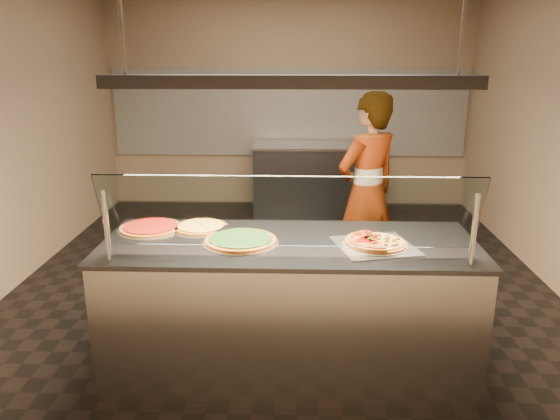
{
  "coord_description": "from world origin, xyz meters",
  "views": [
    {
      "loc": [
        0.14,
        -4.66,
        2.13
      ],
      "look_at": [
        0.01,
        -0.88,
        1.02
      ],
      "focal_mm": 35.0,
      "sensor_mm": 36.0,
      "label": 1
    }
  ],
  "objects_px": {
    "half_pizza_sausage": "(390,242)",
    "pizza_tomato": "(151,227)",
    "heat_lamp_housing": "(290,82)",
    "pizza_spinach": "(241,240)",
    "worker": "(367,193)",
    "sneeze_guard": "(289,213)",
    "half_pizza_pepperoni": "(361,241)",
    "pizza_cheese": "(201,227)",
    "perforated_tray": "(375,245)",
    "pizza_spatula": "(211,226)",
    "serving_counter": "(289,306)",
    "prep_table": "(313,178)"
  },
  "relations": [
    {
      "from": "half_pizza_sausage",
      "to": "pizza_tomato",
      "type": "bearing_deg",
      "value": 169.77
    },
    {
      "from": "pizza_tomato",
      "to": "heat_lamp_housing",
      "type": "relative_size",
      "value": 0.2
    },
    {
      "from": "pizza_spinach",
      "to": "worker",
      "type": "height_order",
      "value": "worker"
    },
    {
      "from": "sneeze_guard",
      "to": "pizza_tomato",
      "type": "distance_m",
      "value": 1.16
    },
    {
      "from": "half_pizza_sausage",
      "to": "sneeze_guard",
      "type": "bearing_deg",
      "value": -157.25
    },
    {
      "from": "half_pizza_pepperoni",
      "to": "worker",
      "type": "height_order",
      "value": "worker"
    },
    {
      "from": "half_pizza_pepperoni",
      "to": "worker",
      "type": "bearing_deg",
      "value": 81.64
    },
    {
      "from": "half_pizza_sausage",
      "to": "heat_lamp_housing",
      "type": "xyz_separation_m",
      "value": [
        -0.64,
        0.07,
        0.99
      ]
    },
    {
      "from": "pizza_spinach",
      "to": "heat_lamp_housing",
      "type": "height_order",
      "value": "heat_lamp_housing"
    },
    {
      "from": "sneeze_guard",
      "to": "pizza_cheese",
      "type": "relative_size",
      "value": 5.51
    },
    {
      "from": "pizza_spinach",
      "to": "heat_lamp_housing",
      "type": "bearing_deg",
      "value": 5.74
    },
    {
      "from": "perforated_tray",
      "to": "pizza_spatula",
      "type": "xyz_separation_m",
      "value": [
        -1.09,
        0.28,
        0.02
      ]
    },
    {
      "from": "sneeze_guard",
      "to": "perforated_tray",
      "type": "distance_m",
      "value": 0.68
    },
    {
      "from": "worker",
      "to": "pizza_spinach",
      "type": "bearing_deg",
      "value": 18.24
    },
    {
      "from": "pizza_cheese",
      "to": "heat_lamp_housing",
      "type": "relative_size",
      "value": 0.17
    },
    {
      "from": "half_pizza_pepperoni",
      "to": "heat_lamp_housing",
      "type": "distance_m",
      "value": 1.09
    },
    {
      "from": "pizza_spinach",
      "to": "pizza_tomato",
      "type": "relative_size",
      "value": 1.09
    },
    {
      "from": "pizza_spinach",
      "to": "pizza_tomato",
      "type": "xyz_separation_m",
      "value": [
        -0.66,
        0.25,
        -0.0
      ]
    },
    {
      "from": "heat_lamp_housing",
      "to": "half_pizza_pepperoni",
      "type": "bearing_deg",
      "value": -8.64
    },
    {
      "from": "half_pizza_sausage",
      "to": "pizza_tomato",
      "type": "height_order",
      "value": "half_pizza_sausage"
    },
    {
      "from": "half_pizza_pepperoni",
      "to": "pizza_spatula",
      "type": "relative_size",
      "value": 1.59
    },
    {
      "from": "serving_counter",
      "to": "sneeze_guard",
      "type": "distance_m",
      "value": 0.83
    },
    {
      "from": "pizza_tomato",
      "to": "worker",
      "type": "bearing_deg",
      "value": 35.52
    },
    {
      "from": "half_pizza_pepperoni",
      "to": "pizza_spatula",
      "type": "height_order",
      "value": "half_pizza_pepperoni"
    },
    {
      "from": "prep_table",
      "to": "worker",
      "type": "height_order",
      "value": "worker"
    },
    {
      "from": "serving_counter",
      "to": "pizza_tomato",
      "type": "height_order",
      "value": "pizza_tomato"
    },
    {
      "from": "half_pizza_sausage",
      "to": "pizza_cheese",
      "type": "relative_size",
      "value": 1.05
    },
    {
      "from": "sneeze_guard",
      "to": "prep_table",
      "type": "relative_size",
      "value": 1.36
    },
    {
      "from": "sneeze_guard",
      "to": "worker",
      "type": "distance_m",
      "value": 1.89
    },
    {
      "from": "pizza_spinach",
      "to": "pizza_tomato",
      "type": "distance_m",
      "value": 0.7
    },
    {
      "from": "pizza_tomato",
      "to": "heat_lamp_housing",
      "type": "bearing_deg",
      "value": -12.67
    },
    {
      "from": "pizza_spinach",
      "to": "pizza_spatula",
      "type": "distance_m",
      "value": 0.33
    },
    {
      "from": "perforated_tray",
      "to": "pizza_tomato",
      "type": "bearing_deg",
      "value": 169.26
    },
    {
      "from": "prep_table",
      "to": "heat_lamp_housing",
      "type": "relative_size",
      "value": 0.71
    },
    {
      "from": "half_pizza_pepperoni",
      "to": "pizza_spinach",
      "type": "bearing_deg",
      "value": 177.2
    },
    {
      "from": "pizza_cheese",
      "to": "pizza_spatula",
      "type": "height_order",
      "value": "pizza_spatula"
    },
    {
      "from": "half_pizza_pepperoni",
      "to": "worker",
      "type": "distance_m",
      "value": 1.48
    },
    {
      "from": "pizza_spatula",
      "to": "half_pizza_sausage",
      "type": "bearing_deg",
      "value": -13.27
    },
    {
      "from": "half_pizza_sausage",
      "to": "pizza_cheese",
      "type": "distance_m",
      "value": 1.31
    },
    {
      "from": "perforated_tray",
      "to": "pizza_cheese",
      "type": "distance_m",
      "value": 1.21
    },
    {
      "from": "pizza_spinach",
      "to": "pizza_cheese",
      "type": "relative_size",
      "value": 1.24
    },
    {
      "from": "pizza_spatula",
      "to": "worker",
      "type": "relative_size",
      "value": 0.15
    },
    {
      "from": "sneeze_guard",
      "to": "pizza_spinach",
      "type": "height_order",
      "value": "sneeze_guard"
    },
    {
      "from": "sneeze_guard",
      "to": "serving_counter",
      "type": "bearing_deg",
      "value": 90.0
    },
    {
      "from": "perforated_tray",
      "to": "pizza_spatula",
      "type": "relative_size",
      "value": 2.14
    },
    {
      "from": "sneeze_guard",
      "to": "pizza_spatula",
      "type": "xyz_separation_m",
      "value": [
        -0.54,
        0.55,
        -0.27
      ]
    },
    {
      "from": "perforated_tray",
      "to": "worker",
      "type": "bearing_deg",
      "value": 85.18
    },
    {
      "from": "serving_counter",
      "to": "pizza_spinach",
      "type": "bearing_deg",
      "value": -174.26
    },
    {
      "from": "serving_counter",
      "to": "pizza_spinach",
      "type": "relative_size",
      "value": 4.94
    },
    {
      "from": "pizza_cheese",
      "to": "worker",
      "type": "height_order",
      "value": "worker"
    }
  ]
}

